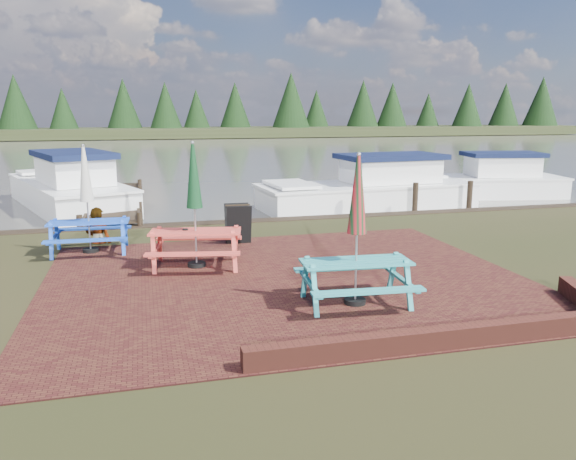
# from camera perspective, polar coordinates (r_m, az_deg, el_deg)

# --- Properties ---
(ground) EXTENTS (120.00, 120.00, 0.00)m
(ground) POSITION_cam_1_polar(r_m,az_deg,el_deg) (9.85, 1.33, -6.78)
(ground) COLOR black
(ground) RESTS_ON ground
(paving) EXTENTS (9.00, 7.50, 0.02)m
(paving) POSITION_cam_1_polar(r_m,az_deg,el_deg) (10.76, -0.13, -5.07)
(paving) COLOR #381312
(paving) RESTS_ON ground
(brick_wall) EXTENTS (6.21, 1.79, 0.30)m
(brick_wall) POSITION_cam_1_polar(r_m,az_deg,el_deg) (8.61, 20.03, -9.27)
(brick_wall) COLOR #4C1E16
(brick_wall) RESTS_ON ground
(water) EXTENTS (120.00, 60.00, 0.02)m
(water) POSITION_cam_1_polar(r_m,az_deg,el_deg) (46.14, -11.45, 7.79)
(water) COLOR #4C4941
(water) RESTS_ON ground
(far_treeline) EXTENTS (120.00, 10.00, 8.10)m
(far_treeline) POSITION_cam_1_polar(r_m,az_deg,el_deg) (75.01, -12.88, 11.75)
(far_treeline) COLOR black
(far_treeline) RESTS_ON ground
(picnic_table_teal) EXTENTS (1.91, 1.73, 2.50)m
(picnic_table_teal) POSITION_cam_1_polar(r_m,az_deg,el_deg) (9.26, 6.95, -2.42)
(picnic_table_teal) COLOR teal
(picnic_table_teal) RESTS_ON ground
(picnic_table_red) EXTENTS (2.12, 1.96, 2.56)m
(picnic_table_red) POSITION_cam_1_polar(r_m,az_deg,el_deg) (11.58, -9.40, 0.52)
(picnic_table_red) COLOR #D54236
(picnic_table_red) RESTS_ON ground
(picnic_table_blue) EXTENTS (1.81, 1.63, 2.43)m
(picnic_table_blue) POSITION_cam_1_polar(r_m,az_deg,el_deg) (13.41, -19.63, 1.34)
(picnic_table_blue) COLOR blue
(picnic_table_blue) RESTS_ON ground
(chalkboard) EXTENTS (0.60, 0.58, 0.96)m
(chalkboard) POSITION_cam_1_polar(r_m,az_deg,el_deg) (13.65, -5.10, 0.65)
(chalkboard) COLOR black
(chalkboard) RESTS_ON ground
(jetty) EXTENTS (1.76, 9.08, 1.00)m
(jetty) POSITION_cam_1_polar(r_m,az_deg,el_deg) (20.49, -17.04, 2.88)
(jetty) COLOR black
(jetty) RESTS_ON ground
(boat_jetty) EXTENTS (5.15, 8.15, 2.24)m
(boat_jetty) POSITION_cam_1_polar(r_m,az_deg,el_deg) (21.19, -21.27, 3.84)
(boat_jetty) COLOR white
(boat_jetty) RESTS_ON ground
(boat_near) EXTENTS (7.84, 3.29, 2.07)m
(boat_near) POSITION_cam_1_polar(r_m,az_deg,el_deg) (20.04, 8.46, 3.96)
(boat_near) COLOR white
(boat_near) RESTS_ON ground
(boat_far) EXTENTS (6.53, 3.30, 1.95)m
(boat_far) POSITION_cam_1_polar(r_m,az_deg,el_deg) (23.79, 19.51, 4.57)
(boat_far) COLOR white
(boat_far) RESTS_ON ground
(person) EXTENTS (0.74, 0.62, 1.74)m
(person) POSITION_cam_1_polar(r_m,az_deg,el_deg) (14.39, -18.91, 2.15)
(person) COLOR gray
(person) RESTS_ON ground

